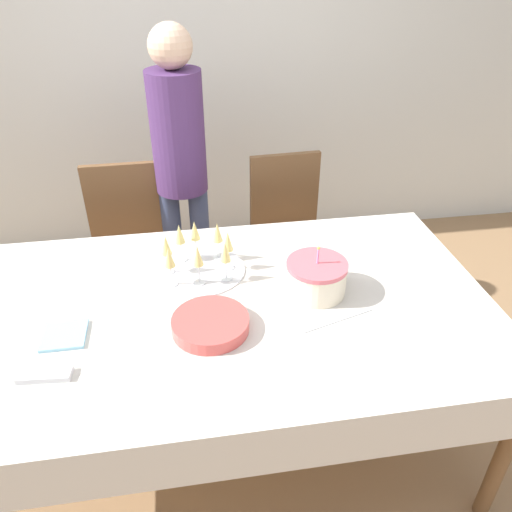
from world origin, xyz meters
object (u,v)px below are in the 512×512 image
dining_chair_far_right (288,232)px  champagne_tray (199,254)px  birthday_cake (316,277)px  dining_chair_far_left (128,245)px  plate_stack_main (210,324)px  person_standing (180,155)px

dining_chair_far_right → champagne_tray: bearing=-128.5°
birthday_cake → champagne_tray: bearing=154.0°
birthday_cake → dining_chair_far_left: bearing=132.3°
champagne_tray → plate_stack_main: size_ratio=1.36×
birthday_cake → person_standing: size_ratio=0.15×
dining_chair_far_right → plate_stack_main: 1.21m
dining_chair_far_left → dining_chair_far_right: size_ratio=1.00×
birthday_cake → plate_stack_main: bearing=-159.2°
birthday_cake → plate_stack_main: birthday_cake is taller
birthday_cake → champagne_tray: birthday_cake is taller
dining_chair_far_right → birthday_cake: birthday_cake is taller
birthday_cake → plate_stack_main: size_ratio=0.86×
plate_stack_main → dining_chair_far_left: bearing=110.0°
dining_chair_far_left → person_standing: (0.33, 0.11, 0.46)m
dining_chair_far_right → birthday_cake: size_ratio=4.02×
plate_stack_main → person_standing: (-0.06, 1.17, 0.19)m
dining_chair_far_left → birthday_cake: size_ratio=4.02×
champagne_tray → plate_stack_main: 0.39m
champagne_tray → plate_stack_main: champagne_tray is taller
dining_chair_far_left → champagne_tray: (0.37, -0.68, 0.33)m
dining_chair_far_left → plate_stack_main: (0.39, -1.06, 0.27)m
dining_chair_far_left → champagne_tray: size_ratio=2.54×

